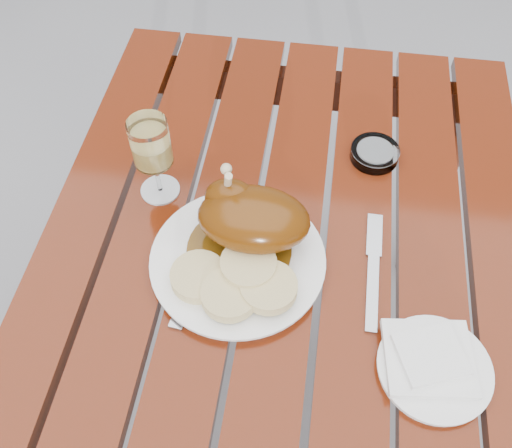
{
  "coord_description": "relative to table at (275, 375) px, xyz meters",
  "views": [
    {
      "loc": [
        0.03,
        -0.44,
        1.51
      ],
      "look_at": [
        -0.05,
        0.09,
        0.78
      ],
      "focal_mm": 40.0,
      "sensor_mm": 36.0,
      "label": 1
    }
  ],
  "objects": [
    {
      "name": "napkin",
      "position": [
        0.22,
        -0.1,
        0.39
      ],
      "size": [
        0.13,
        0.13,
        0.01
      ],
      "primitive_type": "cube",
      "rotation": [
        0.0,
        0.0,
        0.12
      ],
      "color": "white",
      "rests_on": "side_plate"
    },
    {
      "name": "fork",
      "position": [
        -0.13,
        -0.01,
        0.38
      ],
      "size": [
        0.04,
        0.18,
        0.01
      ],
      "primitive_type": "cube",
      "rotation": [
        0.0,
        0.0,
        -0.13
      ],
      "color": "gray",
      "rests_on": "table"
    },
    {
      "name": "ground",
      "position": [
        0.0,
        0.0,
        -0.38
      ],
      "size": [
        60.0,
        60.0,
        0.0
      ],
      "primitive_type": "plane",
      "color": "slate",
      "rests_on": "ground"
    },
    {
      "name": "knife",
      "position": [
        0.14,
        0.03,
        0.38
      ],
      "size": [
        0.02,
        0.18,
        0.01
      ],
      "primitive_type": "cube",
      "rotation": [
        0.0,
        0.0,
        -0.01
      ],
      "color": "gray",
      "rests_on": "table"
    },
    {
      "name": "side_plate",
      "position": [
        0.23,
        -0.11,
        0.38
      ],
      "size": [
        0.2,
        0.2,
        0.01
      ],
      "primitive_type": "cylinder",
      "rotation": [
        0.0,
        0.0,
        0.34
      ],
      "color": "white",
      "rests_on": "table"
    },
    {
      "name": "dinner_plate",
      "position": [
        -0.07,
        0.03,
        0.38
      ],
      "size": [
        0.33,
        0.33,
        0.02
      ],
      "primitive_type": "cylinder",
      "rotation": [
        0.0,
        0.0,
        -0.21
      ],
      "color": "white",
      "rests_on": "table"
    },
    {
      "name": "bread_dumplings",
      "position": [
        -0.07,
        -0.02,
        0.41
      ],
      "size": [
        0.19,
        0.14,
        0.03
      ],
      "color": "beige",
      "rests_on": "dinner_plate"
    },
    {
      "name": "roast_duck",
      "position": [
        -0.06,
        0.07,
        0.44
      ],
      "size": [
        0.19,
        0.17,
        0.13
      ],
      "color": "#573409",
      "rests_on": "dinner_plate"
    },
    {
      "name": "wine_glass",
      "position": [
        -0.23,
        0.15,
        0.45
      ],
      "size": [
        0.07,
        0.07,
        0.16
      ],
      "primitive_type": "cylinder",
      "rotation": [
        0.0,
        0.0,
        0.01
      ],
      "color": "#E7CB69",
      "rests_on": "table"
    },
    {
      "name": "ashtray",
      "position": [
        0.13,
        0.29,
        0.39
      ],
      "size": [
        0.09,
        0.09,
        0.02
      ],
      "primitive_type": "cylinder",
      "rotation": [
        0.0,
        0.0,
        -0.02
      ],
      "color": "#B2B7BC",
      "rests_on": "table"
    },
    {
      "name": "table",
      "position": [
        0.0,
        0.0,
        0.0
      ],
      "size": [
        0.8,
        1.2,
        0.75
      ],
      "primitive_type": "cube",
      "color": "#661C0C",
      "rests_on": "ground"
    }
  ]
}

